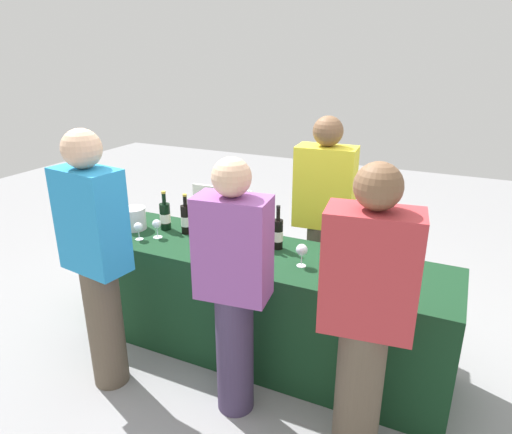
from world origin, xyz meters
The scene contains 17 objects.
ground_plane centered at (0.00, 0.00, 0.00)m, with size 12.00×12.00×0.00m, color gray.
tasting_table centered at (0.00, 0.00, 0.40)m, with size 2.63×0.67×0.80m, color #14381E.
wine_bottle_0 centered at (-0.80, 0.08, 0.90)m, with size 0.08×0.08×0.30m.
wine_bottle_1 centered at (-0.61, 0.08, 0.91)m, with size 0.07×0.07×0.30m.
wine_bottle_2 centered at (0.01, 0.09, 0.90)m, with size 0.07×0.07×0.30m.
wine_bottle_3 centered at (0.11, 0.11, 0.91)m, with size 0.07×0.07×0.31m.
wine_bottle_4 centered at (0.79, 0.08, 0.91)m, with size 0.07×0.07×0.32m.
wine_glass_0 centered at (-0.85, -0.17, 0.89)m, with size 0.07×0.07×0.13m.
wine_glass_1 centered at (-0.75, -0.08, 0.89)m, with size 0.07×0.07×0.14m.
wine_glass_2 centered at (0.35, -0.07, 0.90)m, with size 0.07×0.07×0.15m.
wine_glass_3 centered at (0.82, -0.15, 0.89)m, with size 0.06×0.06×0.14m.
ice_bucket centered at (-1.02, -0.01, 0.88)m, with size 0.18×0.18×0.16m, color silver.
server_pouring centered at (0.27, 0.63, 0.88)m, with size 0.45×0.27×1.64m.
guest_0 centered at (-0.74, -0.70, 0.91)m, with size 0.44×0.28×1.68m.
guest_1 centered at (0.12, -0.55, 0.84)m, with size 0.43×0.27×1.57m.
guest_2 centered at (0.86, -0.59, 0.87)m, with size 0.47×0.30×1.63m.
menu_board centered at (-0.84, 1.02, 0.44)m, with size 0.62×0.03×0.87m, color white.
Camera 1 is at (1.18, -2.53, 2.08)m, focal length 31.79 mm.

